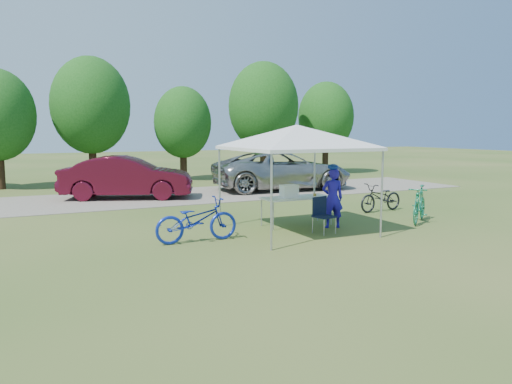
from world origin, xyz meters
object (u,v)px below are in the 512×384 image
at_px(minivan, 282,170).
at_px(sedan, 127,177).
at_px(cooler, 289,191).
at_px(folding_chair, 322,212).
at_px(bike_blue, 197,220).
at_px(bike_dark, 381,197).
at_px(folding_table, 297,198).
at_px(bike_green, 419,204).
at_px(cyclist, 332,198).

height_order(minivan, sedan, minivan).
bearing_deg(cooler, folding_chair, -74.49).
distance_m(bike_blue, bike_dark, 6.95).
distance_m(bike_dark, minivan, 6.48).
height_order(folding_table, bike_green, bike_green).
height_order(folding_chair, cyclist, cyclist).
relative_size(folding_chair, bike_green, 0.52).
height_order(cyclist, bike_blue, cyclist).
relative_size(cooler, bike_blue, 0.23).
xyz_separation_m(cyclist, sedan, (-3.77, 8.10, 0.03)).
xyz_separation_m(folding_chair, bike_green, (3.26, -0.01, -0.01)).
height_order(cooler, bike_blue, cooler).
bearing_deg(cyclist, bike_blue, 18.99).
xyz_separation_m(bike_dark, minivan, (-0.05, 6.46, 0.40)).
xyz_separation_m(bike_green, minivan, (0.24, 8.44, 0.33)).
xyz_separation_m(bike_blue, sedan, (0.07, 8.16, 0.30)).
height_order(bike_green, sedan, sedan).
bearing_deg(folding_table, bike_green, -18.89).
distance_m(folding_table, minivan, 8.13).
distance_m(cyclist, minivan, 8.50).
bearing_deg(bike_dark, folding_chair, -68.19).
height_order(cooler, sedan, sedan).
height_order(folding_table, bike_blue, bike_blue).
bearing_deg(minivan, cooler, 159.24).
bearing_deg(folding_table, bike_blue, -166.43).
relative_size(bike_green, bike_dark, 1.00).
bearing_deg(bike_green, bike_dark, 134.79).
xyz_separation_m(folding_table, cooler, (-0.24, 0.00, 0.21)).
bearing_deg(folding_chair, minivan, 56.37).
height_order(folding_chair, cooler, cooler).
bearing_deg(minivan, cyclist, 167.01).
distance_m(folding_table, folding_chair, 1.16).
xyz_separation_m(cooler, sedan, (-2.83, 7.40, -0.14)).
bearing_deg(sedan, cooler, -138.05).
bearing_deg(minivan, bike_dark, -172.69).
xyz_separation_m(minivan, sedan, (-6.65, 0.10, -0.04)).
xyz_separation_m(cooler, cyclist, (0.93, -0.70, -0.16)).
relative_size(cooler, bike_green, 0.27).
distance_m(cyclist, bike_green, 2.69).
bearing_deg(bike_green, folding_table, -145.69).
xyz_separation_m(bike_green, sedan, (-6.41, 8.54, 0.30)).
distance_m(minivan, sedan, 6.65).
bearing_deg(folding_table, sedan, 112.55).
bearing_deg(folding_chair, folding_table, 82.71).
xyz_separation_m(folding_chair, cyclist, (0.62, 0.44, 0.26)).
xyz_separation_m(folding_table, minivan, (3.58, 7.30, 0.11)).
bearing_deg(bike_dark, folding_table, -84.24).
bearing_deg(folding_chair, cooler, 94.45).
distance_m(folding_chair, cooler, 1.25).
height_order(folding_table, cooler, cooler).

